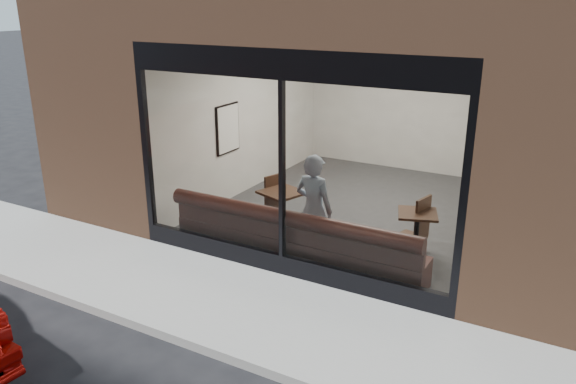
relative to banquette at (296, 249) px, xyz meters
The scene contains 21 objects.
ground 2.46m from the banquette, 90.00° to the right, with size 120.00×120.00×0.00m, color black.
sidewalk_near 1.47m from the banquette, 90.00° to the right, with size 40.00×2.00×0.01m, color gray.
kerb_near 2.51m from the banquette, 90.00° to the right, with size 40.00×0.10×0.12m, color gray.
host_building_pier_left 6.84m from the banquette, 124.05° to the left, with size 2.50×12.00×3.20m, color brown.
host_building_backfill 8.66m from the banquette, 90.00° to the left, with size 5.00×6.00×3.20m, color brown.
cafe_floor 2.56m from the banquette, 90.00° to the left, with size 6.00×6.00×0.00m, color #2D2D30.
cafe_ceiling 3.91m from the banquette, 90.00° to the left, with size 6.00×6.00×0.00m, color white.
cafe_wall_back 5.71m from the banquette, 90.00° to the left, with size 5.00×5.00×0.00m, color beige.
cafe_wall_left 3.82m from the banquette, 134.32° to the left, with size 6.00×6.00×0.00m, color beige.
cafe_wall_right 3.82m from the banquette, 45.68° to the left, with size 6.00×6.00×0.00m, color beige.
storefront_kick 0.41m from the banquette, 90.00° to the right, with size 5.00×0.10×0.30m, color black.
storefront_header 2.80m from the banquette, 90.00° to the right, with size 5.00×0.10×0.40m, color black.
storefront_mullion 1.38m from the banquette, 90.00° to the right, with size 0.06×0.10×2.50m, color black.
storefront_glass 1.39m from the banquette, 90.00° to the right, with size 4.80×4.80×0.00m, color white.
banquette is the anchor object (origin of this frame).
person 0.68m from the banquette, 43.35° to the left, with size 0.62×0.40×1.69m, color #97ADC5.
cafe_table_left 1.25m from the banquette, 129.87° to the left, with size 0.64×0.64×0.04m, color #311F13.
cafe_table_right 1.91m from the banquette, 33.91° to the left, with size 0.57×0.57×0.04m, color #311F13.
cafe_chair_left 1.66m from the banquette, 135.69° to the left, with size 0.43×0.43×0.04m, color #311F13.
cafe_chair_right 1.85m from the banquette, 41.93° to the left, with size 0.41×0.41×0.04m, color #311F13.
wall_poster 3.29m from the banquette, 143.25° to the left, with size 0.02×0.66×0.88m, color white.
Camera 1 is at (3.64, -4.32, 3.81)m, focal length 35.00 mm.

